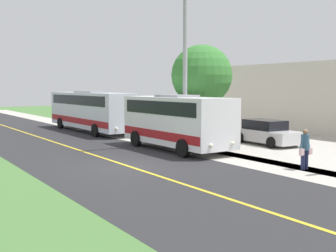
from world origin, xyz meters
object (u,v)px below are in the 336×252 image
Objects in this scene: parked_car_near at (266,133)px; pedestrian_with_bags at (305,148)px; transit_bus_rear at (90,109)px; tree_curbside at (202,76)px; street_light_pole at (183,63)px; shuttle_bus_front at (176,120)px.

pedestrian_with_bags is at bearing 54.43° from parked_car_near.
tree_curbside reaches higher than transit_bus_rear.
street_light_pole is at bearing -83.48° from pedestrian_with_bags.
transit_bus_rear is 6.73× the size of pedestrian_with_bags.
parked_car_near is (-5.68, 1.25, -0.95)m from shuttle_bus_front.
street_light_pole is 1.89× the size of parked_car_near.
pedestrian_with_bags is 9.65m from tree_curbside.
parked_car_near is (-5.75, 12.63, -1.02)m from transit_bus_rear.
pedestrian_with_bags is 0.20× the size of street_light_pole.
tree_curbside is at bearing 106.49° from transit_bus_rear.
pedestrian_with_bags is 8.35m from street_light_pole.
shuttle_bus_front is 1.66× the size of parked_car_near.
transit_bus_rear is (0.07, -11.38, 0.06)m from shuttle_bus_front.
pedestrian_with_bags reaches higher than parked_car_near.
street_light_pole is 6.76m from parked_car_near.
tree_curbside reaches higher than pedestrian_with_bags.
shuttle_bus_front is at bearing 26.60° from tree_curbside.
pedestrian_with_bags is at bearing 93.85° from transit_bus_rear.
transit_bus_rear is 1.32× the size of street_light_pole.
street_light_pole reaches higher than pedestrian_with_bags.
tree_curbside is (2.81, -2.69, 3.41)m from parked_car_near.
street_light_pole is at bearing 92.12° from transit_bus_rear.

